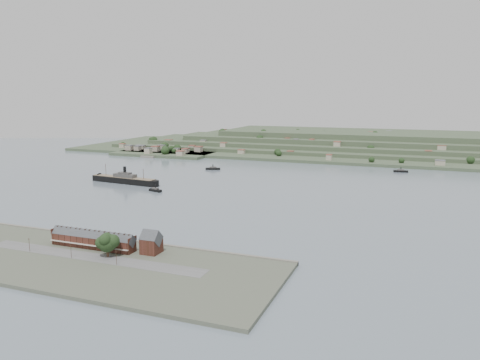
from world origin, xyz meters
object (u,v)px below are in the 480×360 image
(tugboat, at_px, (155,190))
(fig_tree, at_px, (107,242))
(steamship, at_px, (122,179))
(terrace_row, at_px, (93,240))
(gabled_building, at_px, (151,243))

(tugboat, relative_size, fig_tree, 1.06)
(steamship, bearing_deg, terrace_row, -59.45)
(terrace_row, relative_size, gabled_building, 3.95)
(terrace_row, bearing_deg, tugboat, 109.00)
(terrace_row, relative_size, steamship, 0.63)
(terrace_row, height_order, fig_tree, fig_tree)
(terrace_row, height_order, steamship, steamship)
(gabled_building, relative_size, tugboat, 0.94)
(terrace_row, height_order, tugboat, terrace_row)
(gabled_building, relative_size, fig_tree, 0.99)
(steamship, bearing_deg, gabled_building, -51.16)
(terrace_row, relative_size, tugboat, 3.70)
(gabled_building, relative_size, steamship, 0.16)
(steamship, bearing_deg, tugboat, -25.17)
(fig_tree, bearing_deg, steamship, 123.03)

